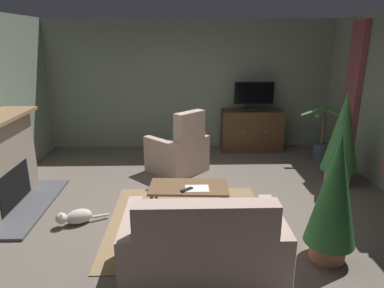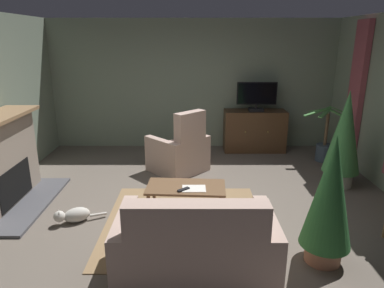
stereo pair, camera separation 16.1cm
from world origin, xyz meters
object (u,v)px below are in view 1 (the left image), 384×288
Objects in this scene: tv_cabinet at (252,131)px; potted_plant_leafy_by_curtain at (343,135)px; folded_newspaper at (197,188)px; cat at (76,217)px; potted_plant_small_fern_corner at (334,195)px; potted_plant_tall_palm_by_window at (321,146)px; television at (254,95)px; sofa_floral at (203,248)px; tv_remote at (187,190)px; coffee_table at (189,190)px; armchair_beside_cabinet at (179,153)px.

potted_plant_leafy_by_curtain reaches higher than tv_cabinet.
cat is (-1.56, -0.02, -0.37)m from folded_newspaper.
potted_plant_small_fern_corner is 3.43m from potted_plant_tall_palm_by_window.
television reaches higher than folded_newspaper.
potted_plant_leafy_by_curtain is at bearing 25.65° from folded_newspaper.
potted_plant_small_fern_corner is at bearing 10.31° from sofa_floral.
tv_remote reaches higher than folded_newspaper.
potted_plant_leafy_by_curtain is at bearing -59.02° from television.
coffee_table is (-1.40, -2.93, 0.00)m from tv_cabinet.
potted_plant_tall_palm_by_window is at bearing 40.54° from coffee_table.
television is 3.40m from tv_remote.
folded_newspaper is 0.28× the size of potted_plant_tall_palm_by_window.
tv_remote is 0.11× the size of sofa_floral.
armchair_beside_cabinet reaches higher than sofa_floral.
tv_remote is at bearing 97.90° from sofa_floral.
folded_newspaper is 0.21× the size of potted_plant_small_fern_corner.
television is 1.66m from potted_plant_tall_palm_by_window.
cat is at bearing -175.93° from coffee_table.
tv_cabinet is 4.30m from sofa_floral.
tv_cabinet is at bearing 91.35° from potted_plant_small_fern_corner.
coffee_table is 0.67× the size of sofa_floral.
coffee_table is 1.67× the size of cat.
folded_newspaper is (-1.29, -2.96, -0.71)m from television.
folded_newspaper is 0.19× the size of potted_plant_leafy_by_curtain.
potted_plant_leafy_by_curtain reaches higher than sofa_floral.
potted_plant_small_fern_corner is (1.38, -0.84, 0.28)m from folded_newspaper.
armchair_beside_cabinet is (-0.14, 1.71, -0.06)m from coffee_table.
armchair_beside_cabinet is 3.12m from potted_plant_small_fern_corner.
sofa_floral reaches higher than tv_remote.
armchair_beside_cabinet is (-1.54, -1.22, -0.06)m from tv_cabinet.
tv_cabinet is 7.49× the size of tv_remote.
television reaches higher than tv_cabinet.
potted_plant_tall_palm_by_window is (0.18, 1.18, -0.55)m from potted_plant_leafy_by_curtain.
tv_cabinet is 0.77m from television.
folded_newspaper is at bearing 0.74° from cat.
coffee_table is at bearing -85.35° from armchair_beside_cabinet.
potted_plant_small_fern_corner is (1.52, -0.79, 0.27)m from tv_remote.
potted_plant_leafy_by_curtain reaches higher than cat.
sofa_floral is (0.14, -1.04, -0.16)m from tv_remote.
sofa_floral is (0.01, -1.09, -0.15)m from folded_newspaper.
cat is (-1.58, 1.07, -0.22)m from sofa_floral.
television is 1.29× the size of cat.
tv_remote is 0.14m from folded_newspaper.
cat is at bearing -40.85° from tv_remote.
coffee_table is at bearing -156.28° from potted_plant_leafy_by_curtain.
cat is (-4.11, -2.37, -0.18)m from potted_plant_tall_palm_by_window.
potted_plant_small_fern_corner is at bearing -31.77° from folded_newspaper.
potted_plant_small_fern_corner is 1.30× the size of potted_plant_tall_palm_by_window.
armchair_beside_cabinet is at bearing 121.71° from potted_plant_small_fern_corner.
armchair_beside_cabinet is (-0.24, 1.80, -0.12)m from folded_newspaper.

